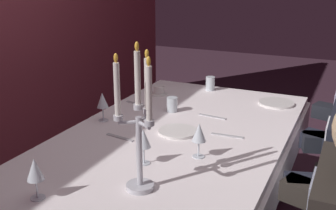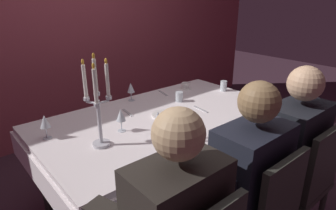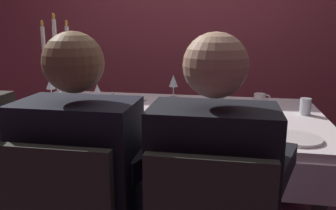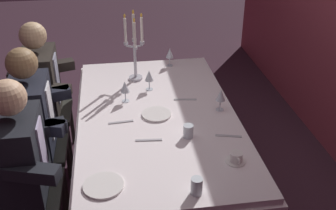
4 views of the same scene
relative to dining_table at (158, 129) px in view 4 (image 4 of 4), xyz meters
The scene contains 19 objects.
ground_plane 0.62m from the dining_table, ahead, with size 12.00×12.00×0.00m, color #402733.
dining_table is the anchor object (origin of this frame).
candelabra 0.71m from the dining_table, 169.83° to the right, with size 0.15×0.17×0.58m.
dinner_plate_0 0.13m from the dining_table, 50.54° to the right, with size 0.21×0.21×0.01m, color white.
dinner_plate_1 0.82m from the dining_table, 28.37° to the right, with size 0.22×0.22×0.01m, color white.
wine_glass_0 0.51m from the dining_table, 90.32° to the left, with size 0.07×0.07×0.16m.
wine_glass_1 0.46m from the dining_table, behind, with size 0.07×0.07×0.16m.
wine_glass_2 0.39m from the dining_table, 136.92° to the right, with size 0.07×0.07×0.16m.
wine_glass_3 0.88m from the dining_table, 165.67° to the left, with size 0.07×0.07×0.16m.
water_tumbler_0 0.86m from the dining_table, ahead, with size 0.06×0.06×0.10m, color silver.
water_tumbler_1 0.38m from the dining_table, 27.47° to the left, with size 0.07×0.07×0.09m, color silver.
coffee_cup_0 0.73m from the dining_table, 32.88° to the left, with size 0.13×0.12×0.06m.
fork_0 0.30m from the dining_table, 75.37° to the right, with size 0.17×0.02×0.01m, color #B7B7BC.
fork_1 0.55m from the dining_table, 51.04° to the left, with size 0.17×0.02×0.01m, color #B7B7BC.
spoon_2 0.35m from the dining_table, 16.96° to the right, with size 0.17×0.02×0.01m, color #B7B7BC.
spoon_3 0.32m from the dining_table, 128.27° to the left, with size 0.17×0.02×0.01m, color #B7B7BC.
seated_diner_0 1.11m from the dining_table, 126.55° to the right, with size 0.63×0.48×1.24m.
seated_diner_1 0.90m from the dining_table, 98.02° to the right, with size 0.63×0.48×1.24m.
seated_diner_2 0.96m from the dining_table, 68.26° to the right, with size 0.63×0.48×1.24m.
Camera 4 is at (2.47, -0.29, 2.23)m, focal length 43.93 mm.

